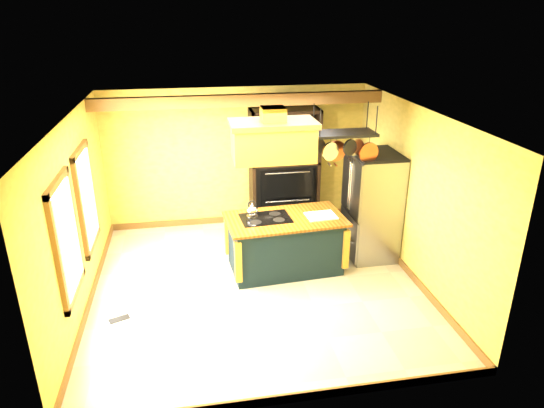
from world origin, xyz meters
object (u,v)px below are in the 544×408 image
object	(u,v)px
pot_rack	(344,141)
hutch	(284,181)
kitchen_island	(285,243)
range_hood	(273,139)
refrigerator	(371,208)

from	to	relation	value
pot_rack	hutch	distance (m)	2.27
kitchen_island	pot_rack	bearing A→B (deg)	-4.37
kitchen_island	range_hood	size ratio (longest dim) A/B	1.52
pot_rack	hutch	bearing A→B (deg)	107.69
pot_rack	refrigerator	distance (m)	1.43
pot_rack	kitchen_island	bearing A→B (deg)	179.96
kitchen_island	range_hood	bearing A→B (deg)	175.84
hutch	refrigerator	bearing A→B (deg)	-52.01
kitchen_island	range_hood	world-z (taller)	range_hood
range_hood	kitchen_island	bearing A→B (deg)	0.17
refrigerator	hutch	distance (m)	1.97
range_hood	refrigerator	size ratio (longest dim) A/B	0.72
refrigerator	kitchen_island	bearing A→B (deg)	-170.75
kitchen_island	hutch	distance (m)	1.89
hutch	kitchen_island	bearing A→B (deg)	-100.61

